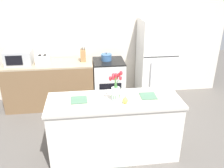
{
  "coord_description": "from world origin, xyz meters",
  "views": [
    {
      "loc": [
        -0.37,
        -2.77,
        2.36
      ],
      "look_at": [
        0.0,
        0.25,
        1.0
      ],
      "focal_mm": 38.0,
      "sensor_mm": 36.0,
      "label": 1
    }
  ],
  "objects_px": {
    "stove_range": "(109,82)",
    "plate_setting_left": "(79,100)",
    "toaster": "(43,60)",
    "flower_vase": "(116,89)",
    "refrigerator": "(156,62)",
    "plate_setting_right": "(148,96)",
    "microwave": "(19,57)",
    "knife_block": "(83,56)",
    "cooking_pot": "(106,57)",
    "pear_figurine": "(125,100)"
  },
  "relations": [
    {
      "from": "knife_block",
      "to": "toaster",
      "type": "bearing_deg",
      "value": -174.33
    },
    {
      "from": "stove_range",
      "to": "microwave",
      "type": "xyz_separation_m",
      "value": [
        -1.67,
        -0.0,
        0.58
      ]
    },
    {
      "from": "stove_range",
      "to": "flower_vase",
      "type": "bearing_deg",
      "value": -92.97
    },
    {
      "from": "flower_vase",
      "to": "knife_block",
      "type": "bearing_deg",
      "value": 103.72
    },
    {
      "from": "toaster",
      "to": "cooking_pot",
      "type": "distance_m",
      "value": 1.2
    },
    {
      "from": "plate_setting_right",
      "to": "stove_range",
      "type": "bearing_deg",
      "value": 103.09
    },
    {
      "from": "pear_figurine",
      "to": "microwave",
      "type": "distance_m",
      "value": 2.41
    },
    {
      "from": "plate_setting_left",
      "to": "knife_block",
      "type": "xyz_separation_m",
      "value": [
        0.08,
        1.62,
        0.12
      ]
    },
    {
      "from": "flower_vase",
      "to": "cooking_pot",
      "type": "height_order",
      "value": "flower_vase"
    },
    {
      "from": "plate_setting_right",
      "to": "flower_vase",
      "type": "bearing_deg",
      "value": -174.75
    },
    {
      "from": "refrigerator",
      "to": "flower_vase",
      "type": "relative_size",
      "value": 4.02
    },
    {
      "from": "refrigerator",
      "to": "microwave",
      "type": "xyz_separation_m",
      "value": [
        -2.62,
        -0.0,
        0.19
      ]
    },
    {
      "from": "flower_vase",
      "to": "microwave",
      "type": "xyz_separation_m",
      "value": [
        -1.58,
        1.62,
        -0.01
      ]
    },
    {
      "from": "refrigerator",
      "to": "stove_range",
      "type": "bearing_deg",
      "value": -179.96
    },
    {
      "from": "plate_setting_right",
      "to": "refrigerator",
      "type": "bearing_deg",
      "value": 69.74
    },
    {
      "from": "refrigerator",
      "to": "flower_vase",
      "type": "height_order",
      "value": "refrigerator"
    },
    {
      "from": "plate_setting_left",
      "to": "plate_setting_right",
      "type": "bearing_deg",
      "value": 0.0
    },
    {
      "from": "plate_setting_left",
      "to": "toaster",
      "type": "relative_size",
      "value": 1.1
    },
    {
      "from": "cooking_pot",
      "to": "knife_block",
      "type": "relative_size",
      "value": 0.77
    },
    {
      "from": "flower_vase",
      "to": "microwave",
      "type": "relative_size",
      "value": 0.87
    },
    {
      "from": "stove_range",
      "to": "flower_vase",
      "type": "distance_m",
      "value": 1.73
    },
    {
      "from": "stove_range",
      "to": "plate_setting_left",
      "type": "bearing_deg",
      "value": -109.76
    },
    {
      "from": "toaster",
      "to": "stove_range",
      "type": "bearing_deg",
      "value": 1.7
    },
    {
      "from": "refrigerator",
      "to": "microwave",
      "type": "distance_m",
      "value": 2.62
    },
    {
      "from": "toaster",
      "to": "microwave",
      "type": "relative_size",
      "value": 0.58
    },
    {
      "from": "plate_setting_left",
      "to": "plate_setting_right",
      "type": "xyz_separation_m",
      "value": [
        0.93,
        0.0,
        0.0
      ]
    },
    {
      "from": "stove_range",
      "to": "refrigerator",
      "type": "xyz_separation_m",
      "value": [
        0.95,
        0.0,
        0.39
      ]
    },
    {
      "from": "pear_figurine",
      "to": "flower_vase",
      "type": "bearing_deg",
      "value": 138.54
    },
    {
      "from": "stove_range",
      "to": "plate_setting_left",
      "type": "height_order",
      "value": "plate_setting_left"
    },
    {
      "from": "flower_vase",
      "to": "toaster",
      "type": "height_order",
      "value": "flower_vase"
    },
    {
      "from": "toaster",
      "to": "cooking_pot",
      "type": "relative_size",
      "value": 1.34
    },
    {
      "from": "refrigerator",
      "to": "plate_setting_right",
      "type": "bearing_deg",
      "value": -110.26
    },
    {
      "from": "flower_vase",
      "to": "plate_setting_right",
      "type": "xyz_separation_m",
      "value": [
        0.45,
        0.04,
        -0.15
      ]
    },
    {
      "from": "plate_setting_right",
      "to": "toaster",
      "type": "bearing_deg",
      "value": 136.14
    },
    {
      "from": "flower_vase",
      "to": "plate_setting_left",
      "type": "bearing_deg",
      "value": 175.1
    },
    {
      "from": "pear_figurine",
      "to": "cooking_pot",
      "type": "bearing_deg",
      "value": 92.12
    },
    {
      "from": "microwave",
      "to": "cooking_pot",
      "type": "bearing_deg",
      "value": 1.4
    },
    {
      "from": "flower_vase",
      "to": "microwave",
      "type": "bearing_deg",
      "value": 134.34
    },
    {
      "from": "plate_setting_left",
      "to": "pear_figurine",
      "type": "bearing_deg",
      "value": -13.17
    },
    {
      "from": "pear_figurine",
      "to": "microwave",
      "type": "xyz_separation_m",
      "value": [
        -1.69,
        1.72,
        0.1
      ]
    },
    {
      "from": "stove_range",
      "to": "plate_setting_right",
      "type": "xyz_separation_m",
      "value": [
        0.37,
        -1.58,
        0.44
      ]
    },
    {
      "from": "refrigerator",
      "to": "cooking_pot",
      "type": "relative_size",
      "value": 8.07
    },
    {
      "from": "flower_vase",
      "to": "plate_setting_left",
      "type": "xyz_separation_m",
      "value": [
        -0.48,
        0.04,
        -0.15
      ]
    },
    {
      "from": "plate_setting_right",
      "to": "knife_block",
      "type": "distance_m",
      "value": 1.83
    },
    {
      "from": "cooking_pot",
      "to": "knife_block",
      "type": "height_order",
      "value": "knife_block"
    },
    {
      "from": "flower_vase",
      "to": "toaster",
      "type": "relative_size",
      "value": 1.49
    },
    {
      "from": "toaster",
      "to": "knife_block",
      "type": "relative_size",
      "value": 1.04
    },
    {
      "from": "pear_figurine",
      "to": "plate_setting_right",
      "type": "height_order",
      "value": "pear_figurine"
    },
    {
      "from": "cooking_pot",
      "to": "toaster",
      "type": "bearing_deg",
      "value": -176.38
    },
    {
      "from": "stove_range",
      "to": "cooking_pot",
      "type": "xyz_separation_m",
      "value": [
        -0.04,
        0.04,
        0.51
      ]
    }
  ]
}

